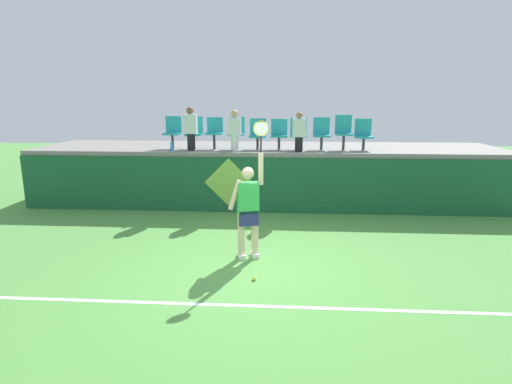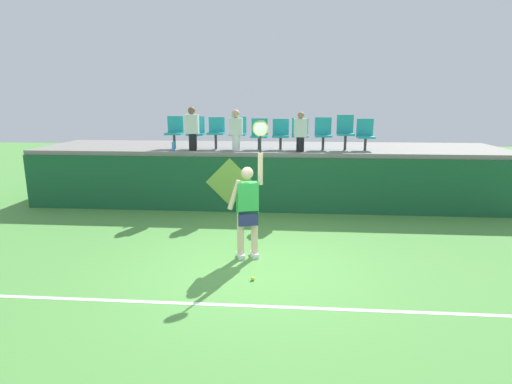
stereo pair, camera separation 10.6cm
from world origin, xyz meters
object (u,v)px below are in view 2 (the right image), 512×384
(stadium_chair_5, at_px, (281,133))
(stadium_chair_7, at_px, (323,132))
(spectator_0, at_px, (236,129))
(stadium_chair_8, at_px, (345,131))
(water_bottle, at_px, (173,146))
(stadium_chair_3, at_px, (238,131))
(stadium_chair_6, at_px, (300,133))
(stadium_chair_2, at_px, (216,131))
(stadium_chair_4, at_px, (259,133))
(stadium_chair_9, at_px, (365,134))
(stadium_chair_1, at_px, (196,131))
(tennis_ball, at_px, (253,279))
(stadium_chair_0, at_px, (175,131))
(spectator_1, at_px, (301,131))
(spectator_2, at_px, (192,128))
(tennis_player, at_px, (248,207))

(stadium_chair_5, distance_m, stadium_chair_7, 1.14)
(spectator_0, bearing_deg, stadium_chair_8, 8.35)
(water_bottle, bearing_deg, stadium_chair_3, 21.21)
(stadium_chair_6, bearing_deg, stadium_chair_8, 0.13)
(stadium_chair_2, distance_m, spectator_0, 0.73)
(water_bottle, bearing_deg, spectator_0, 7.47)
(stadium_chair_6, relative_size, stadium_chair_8, 0.91)
(stadium_chair_4, xyz_separation_m, stadium_chair_9, (2.83, 0.00, 0.00))
(stadium_chair_1, xyz_separation_m, stadium_chair_4, (1.74, 0.00, -0.04))
(tennis_ball, xyz_separation_m, stadium_chair_8, (2.04, 4.97, 2.04))
(stadium_chair_0, height_order, stadium_chair_3, stadium_chair_0)
(stadium_chair_2, bearing_deg, stadium_chair_9, 0.09)
(spectator_0, bearing_deg, stadium_chair_3, 90.00)
(water_bottle, height_order, stadium_chair_0, stadium_chair_0)
(stadium_chair_3, height_order, stadium_chair_5, stadium_chair_3)
(stadium_chair_2, xyz_separation_m, stadium_chair_6, (2.28, 0.01, -0.03))
(stadium_chair_9, distance_m, spectator_1, 1.79)
(tennis_ball, distance_m, spectator_1, 5.01)
(stadium_chair_0, relative_size, stadium_chair_5, 1.08)
(stadium_chair_6, bearing_deg, spectator_2, -171.22)
(stadium_chair_1, height_order, stadium_chair_9, stadium_chair_1)
(stadium_chair_9, height_order, spectator_1, spectator_1)
(tennis_player, bearing_deg, stadium_chair_0, 121.35)
(stadium_chair_8, bearing_deg, tennis_ball, -112.34)
(stadium_chair_8, bearing_deg, stadium_chair_1, -179.96)
(stadium_chair_6, relative_size, spectator_0, 0.78)
(stadium_chair_6, bearing_deg, stadium_chair_0, -179.99)
(tennis_player, distance_m, stadium_chair_0, 4.76)
(stadium_chair_4, height_order, stadium_chair_6, stadium_chair_6)
(water_bottle, distance_m, stadium_chair_5, 2.88)
(tennis_ball, distance_m, stadium_chair_6, 5.42)
(stadium_chair_0, xyz_separation_m, spectator_0, (1.75, -0.42, 0.07))
(stadium_chair_4, distance_m, stadium_chair_7, 1.71)
(tennis_player, height_order, stadium_chair_7, tennis_player)
(stadium_chair_3, xyz_separation_m, stadium_chair_9, (3.41, 0.00, -0.04))
(tennis_player, relative_size, stadium_chair_4, 3.08)
(tennis_player, bearing_deg, stadium_chair_9, 55.22)
(tennis_ball, bearing_deg, stadium_chair_5, 86.27)
(stadium_chair_7, xyz_separation_m, spectator_0, (-2.30, -0.42, 0.10))
(spectator_0, height_order, spectator_2, spectator_2)
(stadium_chair_1, relative_size, stadium_chair_5, 1.07)
(stadium_chair_3, height_order, stadium_chair_7, stadium_chair_3)
(stadium_chair_1, relative_size, stadium_chair_3, 1.01)
(stadium_chair_7, relative_size, stadium_chair_9, 1.04)
(water_bottle, bearing_deg, stadium_chair_2, 31.39)
(tennis_player, bearing_deg, stadium_chair_6, 75.52)
(spectator_0, height_order, spectator_1, spectator_0)
(water_bottle, height_order, stadium_chair_8, stadium_chair_8)
(tennis_ball, bearing_deg, stadium_chair_6, 80.37)
(stadium_chair_3, bearing_deg, stadium_chair_1, 179.92)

